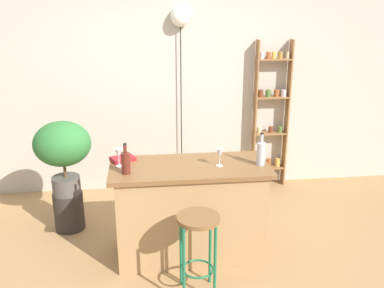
{
  "coord_description": "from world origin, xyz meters",
  "views": [
    {
      "loc": [
        -0.39,
        -3.25,
        2.31
      ],
      "look_at": [
        0.05,
        0.55,
        1.02
      ],
      "focal_mm": 39.92,
      "sensor_mm": 36.0,
      "label": 1
    }
  ],
  "objects_px": {
    "wine_glass_center": "(118,154)",
    "pendant_globe_light": "(180,18)",
    "cookbook": "(123,159)",
    "bar_stool": "(198,237)",
    "wine_glass_left": "(220,154)",
    "spice_shelf": "(271,114)",
    "plant_stool": "(69,211)",
    "bottle_spirits_clear": "(261,153)",
    "bottle_soda_blue": "(126,162)",
    "potted_plant": "(63,148)"
  },
  "relations": [
    {
      "from": "wine_glass_left",
      "to": "wine_glass_center",
      "type": "distance_m",
      "value": 0.9
    },
    {
      "from": "spice_shelf",
      "to": "wine_glass_center",
      "type": "distance_m",
      "value": 2.34
    },
    {
      "from": "bottle_soda_blue",
      "to": "wine_glass_left",
      "type": "bearing_deg",
      "value": 5.62
    },
    {
      "from": "spice_shelf",
      "to": "cookbook",
      "type": "relative_size",
      "value": 8.91
    },
    {
      "from": "spice_shelf",
      "to": "potted_plant",
      "type": "bearing_deg",
      "value": -159.63
    },
    {
      "from": "pendant_globe_light",
      "to": "bottle_soda_blue",
      "type": "bearing_deg",
      "value": -110.66
    },
    {
      "from": "bar_stool",
      "to": "wine_glass_left",
      "type": "relative_size",
      "value": 4.31
    },
    {
      "from": "bar_stool",
      "to": "wine_glass_left",
      "type": "bearing_deg",
      "value": 64.14
    },
    {
      "from": "wine_glass_left",
      "to": "pendant_globe_light",
      "type": "height_order",
      "value": "pendant_globe_light"
    },
    {
      "from": "plant_stool",
      "to": "wine_glass_center",
      "type": "xyz_separation_m",
      "value": [
        0.59,
        -0.55,
        0.82
      ]
    },
    {
      "from": "bottle_spirits_clear",
      "to": "cookbook",
      "type": "bearing_deg",
      "value": 168.26
    },
    {
      "from": "spice_shelf",
      "to": "potted_plant",
      "type": "xyz_separation_m",
      "value": [
        -2.42,
        -0.9,
        -0.05
      ]
    },
    {
      "from": "bottle_soda_blue",
      "to": "cookbook",
      "type": "height_order",
      "value": "bottle_soda_blue"
    },
    {
      "from": "plant_stool",
      "to": "bottle_spirits_clear",
      "type": "xyz_separation_m",
      "value": [
        1.85,
        -0.68,
        0.81
      ]
    },
    {
      "from": "plant_stool",
      "to": "wine_glass_center",
      "type": "distance_m",
      "value": 1.15
    },
    {
      "from": "potted_plant",
      "to": "pendant_globe_light",
      "type": "relative_size",
      "value": 0.34
    },
    {
      "from": "spice_shelf",
      "to": "plant_stool",
      "type": "xyz_separation_m",
      "value": [
        -2.42,
        -0.9,
        -0.76
      ]
    },
    {
      "from": "bottle_soda_blue",
      "to": "bottle_spirits_clear",
      "type": "distance_m",
      "value": 1.2
    },
    {
      "from": "cookbook",
      "to": "pendant_globe_light",
      "type": "bearing_deg",
      "value": 37.25
    },
    {
      "from": "wine_glass_center",
      "to": "pendant_globe_light",
      "type": "bearing_deg",
      "value": 64.82
    },
    {
      "from": "wine_glass_center",
      "to": "cookbook",
      "type": "height_order",
      "value": "wine_glass_center"
    },
    {
      "from": "spice_shelf",
      "to": "pendant_globe_light",
      "type": "xyz_separation_m",
      "value": [
        -1.13,
        0.03,
        1.16
      ]
    },
    {
      "from": "wine_glass_left",
      "to": "cookbook",
      "type": "bearing_deg",
      "value": 164.65
    },
    {
      "from": "bottle_soda_blue",
      "to": "cookbook",
      "type": "relative_size",
      "value": 1.3
    },
    {
      "from": "potted_plant",
      "to": "cookbook",
      "type": "height_order",
      "value": "potted_plant"
    },
    {
      "from": "wine_glass_left",
      "to": "spice_shelf",
      "type": "bearing_deg",
      "value": 58.94
    },
    {
      "from": "wine_glass_center",
      "to": "spice_shelf",
      "type": "bearing_deg",
      "value": 38.42
    },
    {
      "from": "wine_glass_center",
      "to": "plant_stool",
      "type": "bearing_deg",
      "value": 136.58
    },
    {
      "from": "bottle_spirits_clear",
      "to": "wine_glass_left",
      "type": "distance_m",
      "value": 0.37
    },
    {
      "from": "spice_shelf",
      "to": "wine_glass_center",
      "type": "xyz_separation_m",
      "value": [
        -1.83,
        -1.45,
        0.06
      ]
    },
    {
      "from": "spice_shelf",
      "to": "pendant_globe_light",
      "type": "distance_m",
      "value": 1.62
    },
    {
      "from": "spice_shelf",
      "to": "wine_glass_left",
      "type": "distance_m",
      "value": 1.81
    },
    {
      "from": "bar_stool",
      "to": "bottle_spirits_clear",
      "type": "bearing_deg",
      "value": 39.95
    },
    {
      "from": "bottle_soda_blue",
      "to": "wine_glass_center",
      "type": "height_order",
      "value": "bottle_soda_blue"
    },
    {
      "from": "pendant_globe_light",
      "to": "bar_stool",
      "type": "bearing_deg",
      "value": -91.89
    },
    {
      "from": "bottle_spirits_clear",
      "to": "potted_plant",
      "type": "bearing_deg",
      "value": 159.94
    },
    {
      "from": "spice_shelf",
      "to": "potted_plant",
      "type": "relative_size",
      "value": 2.42
    },
    {
      "from": "spice_shelf",
      "to": "potted_plant",
      "type": "distance_m",
      "value": 2.58
    },
    {
      "from": "spice_shelf",
      "to": "plant_stool",
      "type": "bearing_deg",
      "value": -159.63
    },
    {
      "from": "bottle_soda_blue",
      "to": "bottle_spirits_clear",
      "type": "relative_size",
      "value": 0.9
    },
    {
      "from": "bar_stool",
      "to": "bottle_soda_blue",
      "type": "xyz_separation_m",
      "value": [
        -0.56,
        0.47,
        0.48
      ]
    },
    {
      "from": "bar_stool",
      "to": "spice_shelf",
      "type": "distance_m",
      "value": 2.47
    },
    {
      "from": "bar_stool",
      "to": "spice_shelf",
      "type": "xyz_separation_m",
      "value": [
        1.2,
        2.11,
        0.43
      ]
    },
    {
      "from": "potted_plant",
      "to": "bottle_soda_blue",
      "type": "relative_size",
      "value": 2.85
    },
    {
      "from": "potted_plant",
      "to": "cookbook",
      "type": "xyz_separation_m",
      "value": [
        0.61,
        -0.42,
        0.01
      ]
    },
    {
      "from": "spice_shelf",
      "to": "cookbook",
      "type": "distance_m",
      "value": 2.23
    },
    {
      "from": "bar_stool",
      "to": "wine_glass_center",
      "type": "bearing_deg",
      "value": 133.63
    },
    {
      "from": "bottle_spirits_clear",
      "to": "spice_shelf",
      "type": "bearing_deg",
      "value": 70.24
    },
    {
      "from": "cookbook",
      "to": "potted_plant",
      "type": "bearing_deg",
      "value": 119.4
    },
    {
      "from": "pendant_globe_light",
      "to": "wine_glass_left",
      "type": "bearing_deg",
      "value": -82.86
    }
  ]
}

